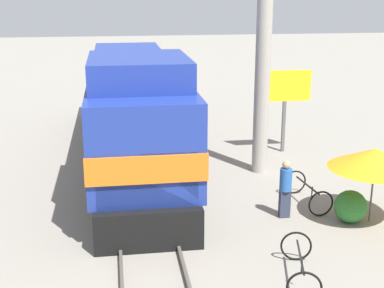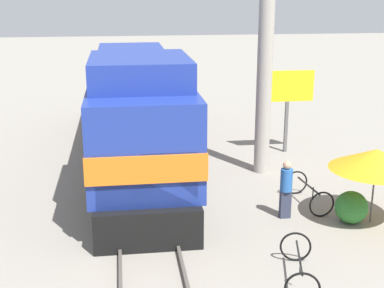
{
  "view_description": "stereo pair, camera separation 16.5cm",
  "coord_description": "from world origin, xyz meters",
  "px_view_note": "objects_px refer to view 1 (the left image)",
  "views": [
    {
      "loc": [
        -0.73,
        -13.85,
        6.31
      ],
      "look_at": [
        1.2,
        -0.94,
        2.48
      ],
      "focal_mm": 50.0,
      "sensor_mm": 36.0,
      "label": 1
    },
    {
      "loc": [
        -0.57,
        -13.88,
        6.31
      ],
      "look_at": [
        1.2,
        -0.94,
        2.48
      ],
      "focal_mm": 50.0,
      "sensor_mm": 36.0,
      "label": 2
    }
  ],
  "objects_px": {
    "billboard_sign": "(285,91)",
    "person_bystander": "(285,187)",
    "bicycle": "(307,192)",
    "bicycle_spare": "(300,265)",
    "utility_pole": "(264,23)",
    "locomotive": "(134,110)",
    "vendor_umbrella": "(375,159)"
  },
  "relations": [
    {
      "from": "locomotive",
      "to": "bicycle_spare",
      "type": "distance_m",
      "value": 9.87
    },
    {
      "from": "locomotive",
      "to": "bicycle",
      "type": "distance_m",
      "value": 7.2
    },
    {
      "from": "utility_pole",
      "to": "vendor_umbrella",
      "type": "relative_size",
      "value": 4.06
    },
    {
      "from": "bicycle_spare",
      "to": "billboard_sign",
      "type": "bearing_deg",
      "value": 88.46
    },
    {
      "from": "vendor_umbrella",
      "to": "billboard_sign",
      "type": "relative_size",
      "value": 0.78
    },
    {
      "from": "billboard_sign",
      "to": "bicycle",
      "type": "xyz_separation_m",
      "value": [
        -0.96,
        -5.38,
        -2.04
      ]
    },
    {
      "from": "person_bystander",
      "to": "bicycle",
      "type": "distance_m",
      "value": 1.35
    },
    {
      "from": "locomotive",
      "to": "utility_pole",
      "type": "bearing_deg",
      "value": -23.14
    },
    {
      "from": "locomotive",
      "to": "bicycle",
      "type": "height_order",
      "value": "locomotive"
    },
    {
      "from": "utility_pole",
      "to": "bicycle",
      "type": "xyz_separation_m",
      "value": [
        0.61,
        -3.18,
        -4.79
      ]
    },
    {
      "from": "billboard_sign",
      "to": "person_bystander",
      "type": "xyz_separation_m",
      "value": [
        -1.92,
        -6.17,
        -1.52
      ]
    },
    {
      "from": "billboard_sign",
      "to": "person_bystander",
      "type": "distance_m",
      "value": 6.64
    },
    {
      "from": "person_bystander",
      "to": "bicycle",
      "type": "height_order",
      "value": "person_bystander"
    },
    {
      "from": "bicycle_spare",
      "to": "utility_pole",
      "type": "bearing_deg",
      "value": 95.55
    },
    {
      "from": "person_bystander",
      "to": "bicycle_spare",
      "type": "height_order",
      "value": "person_bystander"
    },
    {
      "from": "locomotive",
      "to": "bicycle_spare",
      "type": "relative_size",
      "value": 7.73
    },
    {
      "from": "billboard_sign",
      "to": "person_bystander",
      "type": "relative_size",
      "value": 1.92
    },
    {
      "from": "locomotive",
      "to": "bicycle",
      "type": "bearing_deg",
      "value": -45.58
    },
    {
      "from": "utility_pole",
      "to": "person_bystander",
      "type": "distance_m",
      "value": 5.83
    },
    {
      "from": "utility_pole",
      "to": "bicycle_spare",
      "type": "distance_m",
      "value": 8.85
    },
    {
      "from": "billboard_sign",
      "to": "bicycle_spare",
      "type": "relative_size",
      "value": 1.6
    },
    {
      "from": "vendor_umbrella",
      "to": "billboard_sign",
      "type": "bearing_deg",
      "value": 93.03
    },
    {
      "from": "locomotive",
      "to": "person_bystander",
      "type": "xyz_separation_m",
      "value": [
        3.96,
        -5.81,
        -1.04
      ]
    },
    {
      "from": "bicycle",
      "to": "bicycle_spare",
      "type": "xyz_separation_m",
      "value": [
        -1.71,
        -4.18,
        -0.01
      ]
    },
    {
      "from": "person_bystander",
      "to": "bicycle",
      "type": "bearing_deg",
      "value": 39.33
    },
    {
      "from": "utility_pole",
      "to": "bicycle",
      "type": "relative_size",
      "value": 5.35
    },
    {
      "from": "utility_pole",
      "to": "bicycle_spare",
      "type": "relative_size",
      "value": 5.06
    },
    {
      "from": "person_bystander",
      "to": "bicycle",
      "type": "relative_size",
      "value": 0.88
    },
    {
      "from": "bicycle",
      "to": "bicycle_spare",
      "type": "relative_size",
      "value": 0.95
    },
    {
      "from": "bicycle",
      "to": "bicycle_spare",
      "type": "height_order",
      "value": "bicycle"
    },
    {
      "from": "billboard_sign",
      "to": "bicycle_spare",
      "type": "xyz_separation_m",
      "value": [
        -2.67,
        -9.57,
        -2.05
      ]
    },
    {
      "from": "bicycle_spare",
      "to": "bicycle",
      "type": "bearing_deg",
      "value": 81.86
    }
  ]
}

